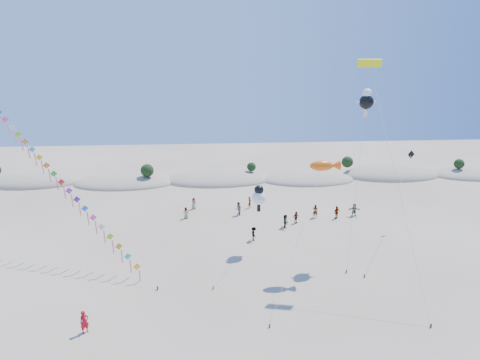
% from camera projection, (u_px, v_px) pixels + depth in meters
% --- Properties ---
extents(ground, '(160.00, 160.00, 0.00)m').
position_uv_depth(ground, '(238.00, 357.00, 27.86)').
color(ground, gray).
rests_on(ground, ground).
extents(dune_ridge, '(145.30, 11.49, 5.57)m').
position_uv_depth(dune_ridge, '(224.00, 179.00, 71.17)').
color(dune_ridge, gray).
rests_on(dune_ridge, ground).
extents(kite_train, '(22.01, 17.46, 17.67)m').
position_uv_depth(kite_train, '(51.00, 171.00, 41.79)').
color(kite_train, '#3F2D1E').
rests_on(kite_train, ground).
extents(fish_kite, '(8.08, 10.20, 10.93)m').
position_uv_depth(fish_kite, '(325.00, 166.00, 37.95)').
color(fish_kite, '#3F2D1E').
rests_on(fish_kite, ground).
extents(cartoon_kite_low, '(5.95, 8.85, 7.32)m').
position_uv_depth(cartoon_kite_low, '(259.00, 196.00, 42.85)').
color(cartoon_kite_low, '#3F2D1E').
rests_on(cartoon_kite_low, ground).
extents(cartoon_kite_high, '(4.08, 6.87, 17.33)m').
position_uv_depth(cartoon_kite_high, '(366.00, 101.00, 40.89)').
color(cartoon_kite_high, '#3F2D1E').
rests_on(cartoon_kite_high, ground).
extents(parafoil_kite, '(3.01, 12.36, 20.16)m').
position_uv_depth(parafoil_kite, '(371.00, 68.00, 36.72)').
color(parafoil_kite, '#3F2D1E').
rests_on(parafoil_kite, ground).
extents(dark_kite, '(10.75, 13.09, 9.60)m').
position_uv_depth(dark_kite, '(400.00, 183.00, 46.15)').
color(dark_kite, '#3F2D1E').
rests_on(dark_kite, ground).
extents(flyer_foreground, '(0.80, 0.76, 1.83)m').
position_uv_depth(flyer_foreground, '(84.00, 322.00, 30.22)').
color(flyer_foreground, '#B50E1C').
rests_on(flyer_foreground, ground).
extents(beachgoers, '(23.77, 12.35, 1.84)m').
position_uv_depth(beachgoers, '(278.00, 214.00, 52.36)').
color(beachgoers, slate).
rests_on(beachgoers, ground).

